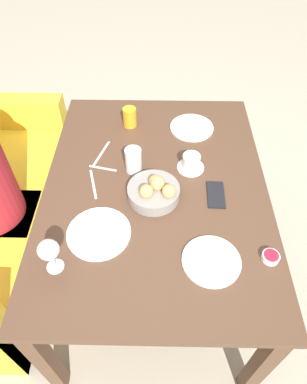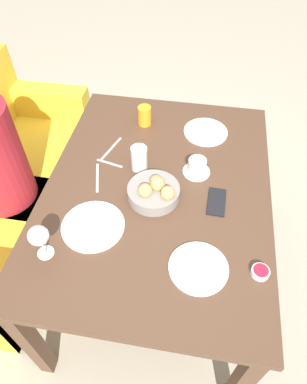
{
  "view_description": "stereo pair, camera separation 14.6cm",
  "coord_description": "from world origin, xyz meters",
  "px_view_note": "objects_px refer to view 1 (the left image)",
  "views": [
    {
      "loc": [
        -1.03,
        -0.01,
        1.89
      ],
      "look_at": [
        -0.06,
        0.01,
        0.79
      ],
      "focal_mm": 32.0,
      "sensor_mm": 36.0,
      "label": 1
    },
    {
      "loc": [
        -1.01,
        -0.15,
        1.89
      ],
      "look_at": [
        -0.06,
        0.01,
        0.79
      ],
      "focal_mm": 32.0,
      "sensor_mm": 36.0,
      "label": 2
    }
  ],
  "objects_px": {
    "jam_bowl_berry": "(271,257)",
    "knife_silver": "(102,153)",
    "juice_glass": "(130,117)",
    "spoon_coffee": "(103,168)",
    "water_tumbler": "(133,160)",
    "plate_far_center": "(99,233)",
    "plate_near_left": "(211,261)",
    "bread_basket": "(154,191)",
    "coffee_cup": "(191,163)",
    "cell_phone": "(216,195)",
    "wine_glass": "(49,251)",
    "plate_near_right": "(192,128)",
    "fork_silver": "(93,184)"
  },
  "relations": [
    {
      "from": "fork_silver",
      "to": "plate_near_right",
      "type": "bearing_deg",
      "value": -48.59
    },
    {
      "from": "fork_silver",
      "to": "coffee_cup",
      "type": "bearing_deg",
      "value": -75.72
    },
    {
      "from": "water_tumbler",
      "to": "knife_silver",
      "type": "bearing_deg",
      "value": 56.3
    },
    {
      "from": "coffee_cup",
      "to": "spoon_coffee",
      "type": "distance_m",
      "value": 0.41
    },
    {
      "from": "spoon_coffee",
      "to": "wine_glass",
      "type": "bearing_deg",
      "value": 167.56
    },
    {
      "from": "cell_phone",
      "to": "plate_near_right",
      "type": "bearing_deg",
      "value": 9.62
    },
    {
      "from": "plate_near_left",
      "to": "spoon_coffee",
      "type": "xyz_separation_m",
      "value": [
        0.48,
        0.46,
        -0.0
      ]
    },
    {
      "from": "bread_basket",
      "to": "juice_glass",
      "type": "xyz_separation_m",
      "value": [
        0.5,
        0.14,
        0.01
      ]
    },
    {
      "from": "jam_bowl_berry",
      "to": "knife_silver",
      "type": "xyz_separation_m",
      "value": [
        0.57,
        0.7,
        -0.01
      ]
    },
    {
      "from": "juice_glass",
      "to": "spoon_coffee",
      "type": "relative_size",
      "value": 0.77
    },
    {
      "from": "jam_bowl_berry",
      "to": "knife_silver",
      "type": "relative_size",
      "value": 0.38
    },
    {
      "from": "plate_near_left",
      "to": "jam_bowl_berry",
      "type": "xyz_separation_m",
      "value": [
        0.02,
        -0.22,
        0.01
      ]
    },
    {
      "from": "juice_glass",
      "to": "wine_glass",
      "type": "height_order",
      "value": "wine_glass"
    },
    {
      "from": "coffee_cup",
      "to": "knife_silver",
      "type": "xyz_separation_m",
      "value": [
        0.09,
        0.43,
        -0.03
      ]
    },
    {
      "from": "jam_bowl_berry",
      "to": "fork_silver",
      "type": "xyz_separation_m",
      "value": [
        0.37,
        0.71,
        -0.01
      ]
    },
    {
      "from": "plate_far_center",
      "to": "water_tumbler",
      "type": "height_order",
      "value": "water_tumbler"
    },
    {
      "from": "jam_bowl_berry",
      "to": "fork_silver",
      "type": "bearing_deg",
      "value": 62.75
    },
    {
      "from": "plate_near_left",
      "to": "fork_silver",
      "type": "xyz_separation_m",
      "value": [
        0.38,
        0.49,
        -0.0
      ]
    },
    {
      "from": "plate_near_left",
      "to": "coffee_cup",
      "type": "distance_m",
      "value": 0.5
    },
    {
      "from": "coffee_cup",
      "to": "spoon_coffee",
      "type": "bearing_deg",
      "value": 91.58
    },
    {
      "from": "plate_near_right",
      "to": "fork_silver",
      "type": "relative_size",
      "value": 1.29
    },
    {
      "from": "juice_glass",
      "to": "fork_silver",
      "type": "height_order",
      "value": "juice_glass"
    },
    {
      "from": "plate_near_left",
      "to": "water_tumbler",
      "type": "xyz_separation_m",
      "value": [
        0.48,
        0.31,
        0.05
      ]
    },
    {
      "from": "water_tumbler",
      "to": "plate_far_center",
      "type": "bearing_deg",
      "value": 161.89
    },
    {
      "from": "water_tumbler",
      "to": "spoon_coffee",
      "type": "height_order",
      "value": "water_tumbler"
    },
    {
      "from": "plate_far_center",
      "to": "juice_glass",
      "type": "distance_m",
      "value": 0.7
    },
    {
      "from": "plate_near_left",
      "to": "spoon_coffee",
      "type": "distance_m",
      "value": 0.67
    },
    {
      "from": "coffee_cup",
      "to": "cell_phone",
      "type": "bearing_deg",
      "value": -148.93
    },
    {
      "from": "plate_far_center",
      "to": "spoon_coffee",
      "type": "bearing_deg",
      "value": 4.27
    },
    {
      "from": "water_tumbler",
      "to": "jam_bowl_berry",
      "type": "bearing_deg",
      "value": -130.89
    },
    {
      "from": "jam_bowl_berry",
      "to": "bread_basket",
      "type": "bearing_deg",
      "value": 55.84
    },
    {
      "from": "knife_silver",
      "to": "plate_far_center",
      "type": "bearing_deg",
      "value": -174.51
    },
    {
      "from": "plate_near_left",
      "to": "cell_phone",
      "type": "relative_size",
      "value": 1.45
    },
    {
      "from": "bread_basket",
      "to": "cell_phone",
      "type": "distance_m",
      "value": 0.27
    },
    {
      "from": "juice_glass",
      "to": "water_tumbler",
      "type": "bearing_deg",
      "value": -173.44
    },
    {
      "from": "plate_far_center",
      "to": "jam_bowl_berry",
      "type": "xyz_separation_m",
      "value": [
        -0.1,
        -0.65,
        0.01
      ]
    },
    {
      "from": "plate_near_right",
      "to": "coffee_cup",
      "type": "xyz_separation_m",
      "value": [
        -0.3,
        0.02,
        0.03
      ]
    },
    {
      "from": "knife_silver",
      "to": "water_tumbler",
      "type": "bearing_deg",
      "value": -123.7
    },
    {
      "from": "bread_basket",
      "to": "fork_silver",
      "type": "relative_size",
      "value": 1.27
    },
    {
      "from": "wine_glass",
      "to": "coffee_cup",
      "type": "relative_size",
      "value": 1.24
    },
    {
      "from": "plate_far_center",
      "to": "fork_silver",
      "type": "xyz_separation_m",
      "value": [
        0.27,
        0.06,
        -0.0
      ]
    },
    {
      "from": "bread_basket",
      "to": "knife_silver",
      "type": "distance_m",
      "value": 0.38
    },
    {
      "from": "water_tumbler",
      "to": "fork_silver",
      "type": "bearing_deg",
      "value": 118.56
    },
    {
      "from": "bread_basket",
      "to": "water_tumbler",
      "type": "xyz_separation_m",
      "value": [
        0.17,
        0.1,
        0.02
      ]
    },
    {
      "from": "bread_basket",
      "to": "spoon_coffee",
      "type": "relative_size",
      "value": 1.68
    },
    {
      "from": "plate_near_left",
      "to": "cell_phone",
      "type": "distance_m",
      "value": 0.33
    },
    {
      "from": "plate_far_center",
      "to": "knife_silver",
      "type": "xyz_separation_m",
      "value": [
        0.47,
        0.05,
        -0.0
      ]
    },
    {
      "from": "jam_bowl_berry",
      "to": "coffee_cup",
      "type": "bearing_deg",
      "value": 29.5
    },
    {
      "from": "plate_far_center",
      "to": "coffee_cup",
      "type": "bearing_deg",
      "value": -45.32
    },
    {
      "from": "jam_bowl_berry",
      "to": "spoon_coffee",
      "type": "height_order",
      "value": "jam_bowl_berry"
    }
  ]
}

